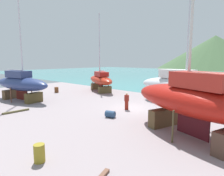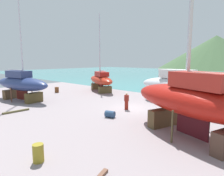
% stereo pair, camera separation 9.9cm
% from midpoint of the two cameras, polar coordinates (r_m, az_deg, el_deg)
% --- Properties ---
extents(ground_plane, '(51.97, 51.97, 0.00)m').
position_cam_midpoint_polar(ground_plane, '(16.76, -3.27, -8.68)').
color(ground_plane, gray).
extents(headland_hill, '(126.03, 126.03, 37.43)m').
position_cam_midpoint_polar(headland_hill, '(127.37, 27.73, 5.04)').
color(headland_hill, '#425E3A').
rests_on(headland_hill, ground).
extents(sailboat_far_slipway, '(10.18, 3.84, 17.67)m').
position_cam_midpoint_polar(sailboat_far_slipway, '(22.72, 19.60, 0.80)').
color(sailboat_far_slipway, '#493324').
rests_on(sailboat_far_slipway, ground).
extents(sailboat_large_starboard, '(8.58, 5.93, 11.92)m').
position_cam_midpoint_polar(sailboat_large_starboard, '(30.67, -3.17, 2.40)').
color(sailboat_large_starboard, brown).
rests_on(sailboat_large_starboard, ground).
extents(sailboat_mid_port, '(9.35, 4.08, 13.14)m').
position_cam_midpoint_polar(sailboat_mid_port, '(25.86, -24.89, 1.23)').
color(sailboat_mid_port, brown).
rests_on(sailboat_mid_port, ground).
extents(sailboat_small_center, '(10.29, 6.02, 15.58)m').
position_cam_midpoint_polar(sailboat_small_center, '(13.12, 23.03, -3.35)').
color(sailboat_small_center, brown).
rests_on(sailboat_small_center, ground).
extents(worker, '(0.50, 0.44, 1.68)m').
position_cam_midpoint_polar(worker, '(19.22, 4.41, -3.81)').
color(worker, maroon).
rests_on(worker, ground).
extents(barrel_rust_far, '(0.93, 0.79, 0.58)m').
position_cam_midpoint_polar(barrel_rust_far, '(16.75, -0.42, -7.64)').
color(barrel_rust_far, navy).
rests_on(barrel_rust_far, ground).
extents(barrel_tar_black, '(0.71, 0.71, 0.89)m').
position_cam_midpoint_polar(barrel_tar_black, '(10.43, -20.48, -17.38)').
color(barrel_tar_black, olive).
rests_on(barrel_tar_black, ground).
extents(barrel_tipped_center, '(0.83, 0.83, 0.82)m').
position_cam_midpoint_polar(barrel_tipped_center, '(30.57, -15.74, -0.50)').
color(barrel_tipped_center, brown).
rests_on(barrel_tipped_center, ground).
extents(timber_long_aft, '(0.27, 2.39, 0.16)m').
position_cam_midpoint_polar(timber_long_aft, '(20.52, -26.06, -6.14)').
color(timber_long_aft, brown).
rests_on(timber_long_aft, ground).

